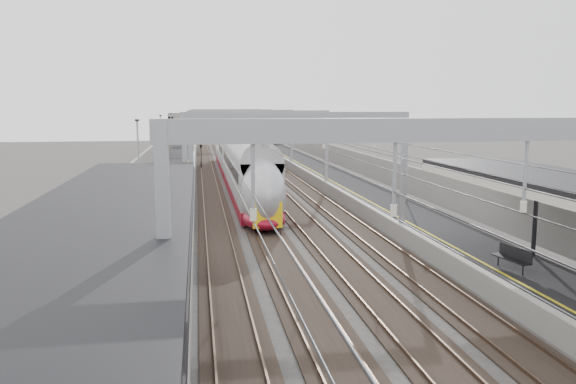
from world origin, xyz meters
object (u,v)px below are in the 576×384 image
object	(u,v)px
signal_green	(201,150)
overbridge	(227,121)
bench	(513,256)
train	(238,163)

from	to	relation	value
signal_green	overbridge	bearing A→B (deg)	81.66
overbridge	signal_green	bearing A→B (deg)	-98.34
overbridge	bench	distance (m)	88.39
overbridge	train	bearing A→B (deg)	-91.66
train	signal_green	xyz separation A→B (m)	(-3.70, 16.22, 0.20)
signal_green	train	bearing A→B (deg)	-77.15
overbridge	signal_green	xyz separation A→B (m)	(-5.20, -35.45, -2.89)
bench	signal_green	bearing A→B (deg)	103.57
overbridge	signal_green	size ratio (longest dim) A/B	6.33
bench	overbridge	bearing A→B (deg)	94.86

